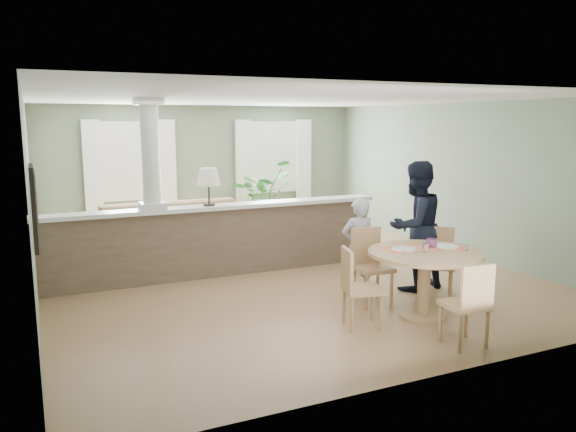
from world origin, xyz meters
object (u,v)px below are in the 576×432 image
dining_table (425,265)px  chair_side (357,284)px  man_person (415,226)px  chair_near (469,301)px  sofa (176,231)px  chair_far_boy (370,262)px  houseplant (264,196)px  chair_far_man (438,259)px  child_person (358,246)px

dining_table → chair_side: 0.94m
man_person → chair_near: bearing=59.7°
sofa → chair_near: sofa is taller
dining_table → chair_far_boy: 0.82m
dining_table → chair_far_boy: (-0.29, 0.76, -0.11)m
man_person → sofa: bearing=-60.4°
houseplant → chair_far_boy: size_ratio=1.58×
sofa → chair_near: 5.60m
dining_table → chair_far_man: size_ratio=1.45×
houseplant → chair_far_boy: houseplant is taller
sofa → dining_table: (2.01, -4.32, 0.19)m
sofa → child_person: child_person is taller
chair_far_boy → chair_near: bearing=-82.2°
chair_side → houseplant: bearing=3.5°
chair_far_man → child_person: 1.10m
houseplant → chair_side: bearing=-101.6°
chair_far_boy → chair_side: 0.97m
dining_table → child_person: child_person is taller
sofa → chair_side: chair_side is taller
child_person → man_person: bearing=176.2°
chair_near → dining_table: bearing=-95.9°
dining_table → man_person: man_person is taller
chair_side → child_person: (0.70, 1.11, 0.15)m
chair_far_boy → chair_near: 1.73m
houseplant → child_person: houseplant is taller
chair_far_man → houseplant: bearing=133.9°
chair_side → sofa: bearing=29.2°
houseplant → child_person: 4.65m
houseplant → child_person: bearing=-95.9°
chair_far_man → chair_near: 1.79m
child_person → man_person: man_person is taller
dining_table → chair_near: (-0.17, -0.96, -0.15)m
man_person → houseplant: bearing=-94.2°
houseplant → chair_side: houseplant is taller
chair_near → man_person: man_person is taller
houseplant → man_person: 4.79m
chair_far_man → chair_side: (-1.64, -0.56, -0.00)m
chair_far_man → chair_near: (-0.88, -1.57, -0.01)m
chair_far_man → chair_near: bearing=-80.4°
dining_table → chair_near: size_ratio=1.47×
houseplant → sofa: bearing=-147.2°
chair_near → chair_far_boy: bearing=-82.0°
dining_table → man_person: (0.61, 1.00, 0.26)m
sofa → dining_table: 4.77m
chair_far_boy → chair_side: (-0.65, -0.72, -0.03)m
dining_table → man_person: bearing=58.6°
sofa → houseplant: bearing=32.0°
man_person → chair_far_man: bearing=94.8°
chair_far_boy → chair_far_man: 1.00m
houseplant → man_person: size_ratio=0.85×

